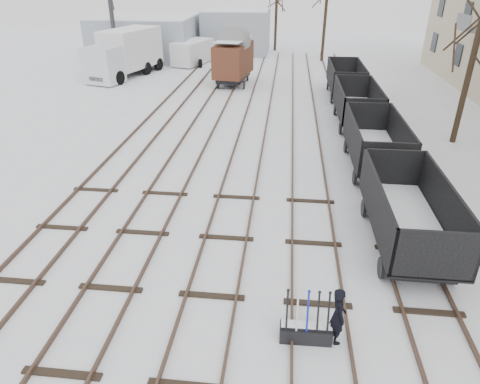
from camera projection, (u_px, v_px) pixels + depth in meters
The scene contains 17 objects.
ground at pixel (212, 297), 12.24m from camera, with size 120.00×120.00×0.00m, color white.
tracks at pixel (252, 133), 24.25m from camera, with size 13.90×52.00×0.16m.
shed_left at pixel (146, 37), 44.27m from camera, with size 10.00×8.00×4.10m.
shed_right at pixel (237, 31), 46.82m from camera, with size 7.00×6.00×4.50m.
ground_frame at pixel (306, 331), 10.69m from camera, with size 1.31×0.45×1.49m.
worker at pixel (338, 315), 10.46m from camera, with size 0.58×0.38×1.60m, color black.
freight_wagon_a at pixel (407, 222), 14.13m from camera, with size 2.29×5.73×2.34m.
freight_wagon_b at pixel (374, 150), 19.77m from camera, with size 2.29×5.73×2.34m.
freight_wagon_c at pixel (356, 110), 25.40m from camera, with size 2.29×5.73×2.34m.
freight_wagon_d at pixel (345, 84), 31.04m from camera, with size 2.29×5.73×2.34m.
box_van_wagon at pixel (233, 58), 33.79m from camera, with size 3.08×4.91×3.51m.
lorry at pixel (125, 53), 36.45m from camera, with size 4.22×8.78×3.82m.
panel_van at pixel (193, 52), 41.61m from camera, with size 3.55×5.43×2.21m.
crane at pixel (116, 44), 40.25m from camera, with size 2.01×4.75×7.96m.
tree_near at pixel (466, 85), 21.79m from camera, with size 0.30×0.30×6.16m, color black.
tree_far_left at pixel (276, 26), 47.97m from camera, with size 0.30×0.30×5.37m, color black.
tree_far_right at pixel (325, 16), 41.72m from camera, with size 0.30×0.30×8.51m, color black.
Camera 1 is at (1.85, -9.31, 8.33)m, focal length 32.00 mm.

